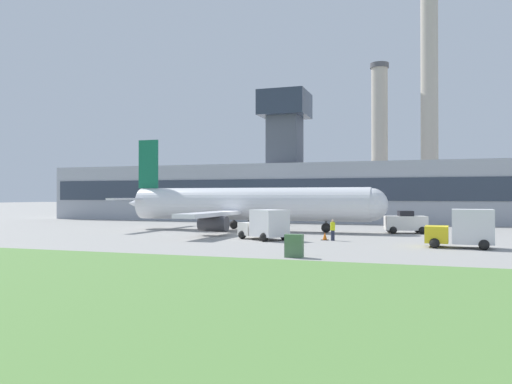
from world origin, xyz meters
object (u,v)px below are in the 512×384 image
Objects in this scene: baggage_truck at (464,229)px; fuel_truck at (265,225)px; airplane at (245,205)px; pushback_tug at (406,223)px; ground_crew_person at (333,230)px.

baggage_truck is 0.95× the size of fuel_truck.
airplane is at bearing 150.82° from baggage_truck.
airplane is 6.74× the size of pushback_tug.
baggage_truck reaches higher than fuel_truck.
ground_crew_person is at bearing -38.73° from airplane.
fuel_truck is at bearing -133.67° from pushback_tug.
ground_crew_person is (10.56, -8.47, -1.84)m from airplane.
airplane is 10.92m from fuel_truck.
fuel_truck is at bearing -169.34° from ground_crew_person.
fuel_truck is (-14.92, 1.76, -0.09)m from baggage_truck.
airplane is 5.95× the size of fuel_truck.
airplane is at bearing 118.80° from fuel_truck.
baggage_truck is at bearing -16.15° from ground_crew_person.
fuel_truck reaches higher than pushback_tug.
baggage_truck is 2.65× the size of ground_crew_person.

